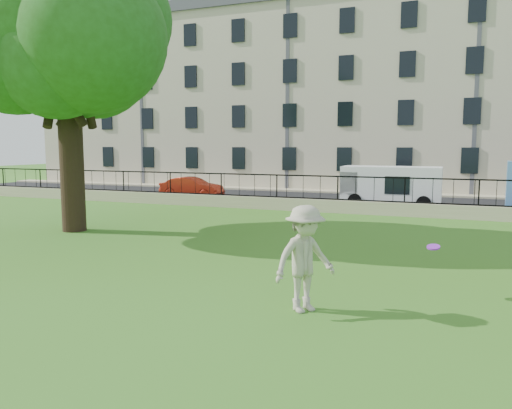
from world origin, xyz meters
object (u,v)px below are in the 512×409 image
at_px(man, 305,259).
at_px(frisbee, 433,247).
at_px(red_sedan, 192,188).
at_px(white_van, 391,187).
at_px(tree, 64,30).

relative_size(man, frisbee, 7.51).
relative_size(man, red_sedan, 0.54).
height_order(man, white_van, white_van).
height_order(tree, frisbee, tree).
distance_m(red_sedan, white_van, 11.53).
height_order(red_sedan, white_van, white_van).
distance_m(man, white_van, 17.36).
xyz_separation_m(tree, frisbee, (12.74, -3.59, -6.16)).
height_order(frisbee, red_sedan, red_sedan).
relative_size(tree, man, 5.28).
distance_m(man, red_sedan, 20.99).
distance_m(frisbee, red_sedan, 20.86).
height_order(tree, man, tree).
xyz_separation_m(tree, man, (10.54, -5.55, -6.18)).
relative_size(tree, red_sedan, 2.84).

